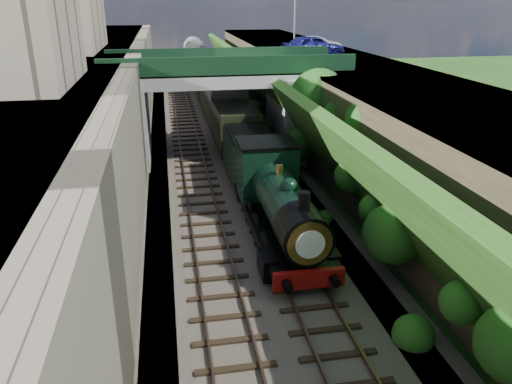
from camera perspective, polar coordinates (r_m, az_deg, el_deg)
trackbed at (r=31.86m, az=-3.33°, el=2.09°), size 10.00×90.00×0.20m
retaining_wall at (r=30.76m, az=-13.76°, el=7.41°), size 1.00×90.00×7.00m
street_plateau_left at (r=31.18m, az=-20.23°, el=6.89°), size 6.00×90.00×7.00m
street_plateau_right at (r=33.44m, az=13.08°, el=7.90°), size 8.00×90.00×6.25m
embankment_slope at (r=29.25m, az=6.94°, el=5.35°), size 4.74×90.00×6.55m
track_left at (r=31.65m, az=-6.93°, el=2.11°), size 2.50×90.00×0.20m
track_right at (r=31.97m, az=-1.20°, el=2.46°), size 2.50×90.00×0.20m
road_bridge at (r=34.79m, az=-2.74°, el=10.53°), size 16.00×6.40×7.25m
building_far at (r=40.48m, az=-21.43°, el=19.15°), size 5.00×10.00×6.00m
building_near at (r=24.65m, az=-25.24°, el=15.73°), size 4.00×8.00×4.00m
tree at (r=31.88m, az=7.28°, el=10.44°), size 3.60×3.80×6.60m
lamppost at (r=42.13m, az=4.54°, el=19.89°), size 0.87×0.15×6.00m
car_blue at (r=39.93m, az=6.51°, el=16.20°), size 5.31×3.07×1.70m
car_silver at (r=43.70m, az=7.12°, el=16.37°), size 4.27×2.36×1.33m
locomotive at (r=22.51m, az=2.71°, el=-1.41°), size 3.10×10.23×3.83m
tender at (r=29.38m, az=-0.50°, el=3.57°), size 2.70×6.00×3.05m
coach_front at (r=41.34m, az=-3.53°, el=9.38°), size 2.90×18.00×3.70m
coach_middle at (r=59.78m, az=-5.79°, el=13.03°), size 2.90×18.00×3.70m
coach_rear at (r=78.38m, az=-7.01°, el=14.94°), size 2.90×18.00×3.70m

